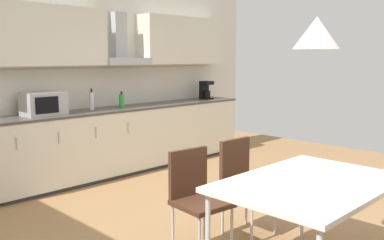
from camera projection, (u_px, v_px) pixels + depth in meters
The scene contains 12 objects.
wall_back at pixel (50, 75), 5.56m from camera, with size 7.49×0.10×2.78m, color silver.
kitchen_counter at pixel (130, 138), 6.15m from camera, with size 4.04×0.63×0.92m.
backsplash_tile at pixel (117, 87), 6.25m from camera, with size 4.02×0.02×0.54m, color silver.
upper_wall_cabinets at pixel (122, 39), 6.04m from camera, with size 4.02×0.40×0.74m.
microwave at pixel (44, 104), 5.16m from camera, with size 0.48×0.35×0.28m.
coffee_maker at pixel (205, 90), 7.22m from camera, with size 0.18×0.19×0.30m.
bottle_white at pixel (92, 101), 5.70m from camera, with size 0.06×0.06×0.29m.
bottle_green at pixel (122, 101), 5.99m from camera, with size 0.08×0.08×0.22m.
dining_table at pixel (310, 187), 3.08m from camera, with size 1.39×0.96×0.73m.
chair_far_left at pixel (196, 191), 3.49m from camera, with size 0.44×0.44×0.87m.
chair_far_right at pixel (243, 176), 3.93m from camera, with size 0.41×0.41×0.87m.
pendant_lamp at pixel (317, 33), 2.93m from camera, with size 0.32×0.32×0.22m, color silver.
Camera 1 is at (-2.66, -2.38, 1.62)m, focal length 40.00 mm.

